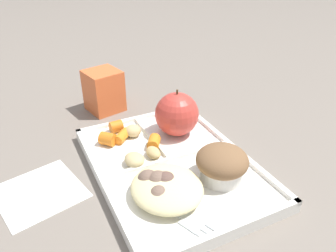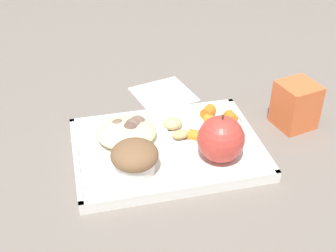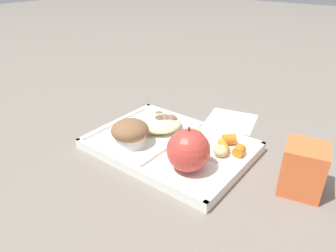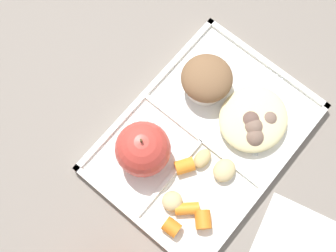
{
  "view_description": "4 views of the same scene",
  "coord_description": "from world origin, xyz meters",
  "views": [
    {
      "loc": [
        0.4,
        -0.2,
        0.35
      ],
      "look_at": [
        -0.04,
        0.01,
        0.07
      ],
      "focal_mm": 35.62,
      "sensor_mm": 36.0,
      "label": 1
    },
    {
      "loc": [
        0.15,
        0.65,
        0.52
      ],
      "look_at": [
        -0.0,
        0.01,
        0.07
      ],
      "focal_mm": 48.72,
      "sensor_mm": 36.0,
      "label": 2
    },
    {
      "loc": [
        -0.35,
        0.46,
        0.37
      ],
      "look_at": [
        0.01,
        -0.0,
        0.05
      ],
      "focal_mm": 33.17,
      "sensor_mm": 36.0,
      "label": 3
    },
    {
      "loc": [
        -0.19,
        -0.09,
        0.71
      ],
      "look_at": [
        -0.03,
        0.05,
        0.06
      ],
      "focal_mm": 49.32,
      "sensor_mm": 36.0,
      "label": 4
    }
  ],
  "objects": [
    {
      "name": "potato_chunk_wedge",
      "position": [
        -0.11,
        -0.03,
        0.03
      ],
      "size": [
        0.04,
        0.04,
        0.02
      ],
      "primitive_type": "ellipsoid",
      "rotation": [
        0.0,
        0.0,
        0.76
      ],
      "color": "tan",
      "rests_on": "lunch_tray"
    },
    {
      "name": "carrot_slice_edge",
      "position": [
        -0.1,
        -0.05,
        0.02
      ],
      "size": [
        0.04,
        0.04,
        0.02
      ],
      "primitive_type": "cylinder",
      "rotation": [
        0.0,
        1.57,
        2.32
      ],
      "color": "orange",
      "rests_on": "lunch_tray"
    },
    {
      "name": "plastic_fork",
      "position": [
        0.11,
        -0.05,
        0.02
      ],
      "size": [
        0.14,
        0.07,
        0.0
      ],
      "color": "silver",
      "rests_on": "lunch_tray"
    },
    {
      "name": "milk_carton",
      "position": [
        -0.27,
        -0.03,
        0.05
      ],
      "size": [
        0.08,
        0.08,
        0.09
      ],
      "primitive_type": "cube",
      "rotation": [
        0.0,
        0.0,
        0.22
      ],
      "color": "orange",
      "rests_on": "ground"
    },
    {
      "name": "ground",
      "position": [
        0.0,
        0.0,
        0.0
      ],
      "size": [
        6.0,
        6.0,
        0.0
      ],
      "primitive_type": "plane",
      "color": "slate"
    },
    {
      "name": "meatball_front",
      "position": [
        0.06,
        -0.04,
        0.03
      ],
      "size": [
        0.04,
        0.04,
        0.04
      ],
      "primitive_type": "sphere",
      "color": "brown",
      "rests_on": "lunch_tray"
    },
    {
      "name": "meatball_center",
      "position": [
        0.05,
        -0.05,
        0.03
      ],
      "size": [
        0.04,
        0.04,
        0.04
      ],
      "primitive_type": "sphere",
      "color": "#755B4C",
      "rests_on": "lunch_tray"
    },
    {
      "name": "paper_napkin",
      "position": [
        -0.04,
        -0.21,
        0.0
      ],
      "size": [
        0.15,
        0.15,
        0.0
      ],
      "primitive_type": "cube",
      "rotation": [
        0.0,
        0.0,
        0.24
      ],
      "color": "white",
      "rests_on": "ground"
    },
    {
      "name": "meatball_side",
      "position": [
        0.08,
        -0.06,
        0.03
      ],
      "size": [
        0.03,
        0.03,
        0.03
      ],
      "primitive_type": "sphere",
      "color": "#755B4C",
      "rests_on": "lunch_tray"
    },
    {
      "name": "bran_muffin",
      "position": [
        0.07,
        0.05,
        0.04
      ],
      "size": [
        0.08,
        0.08,
        0.06
      ],
      "color": "silver",
      "rests_on": "lunch_tray"
    },
    {
      "name": "meatball_back",
      "position": [
        0.04,
        -0.06,
        0.03
      ],
      "size": [
        0.03,
        0.03,
        0.03
      ],
      "primitive_type": "sphere",
      "color": "#755B4C",
      "rests_on": "lunch_tray"
    },
    {
      "name": "lunch_tray",
      "position": [
        -0.0,
        0.0,
        0.01
      ],
      "size": [
        0.34,
        0.24,
        0.02
      ],
      "color": "white",
      "rests_on": "ground"
    },
    {
      "name": "carrot_slice_tilted",
      "position": [
        -0.14,
        -0.05,
        0.03
      ],
      "size": [
        0.02,
        0.02,
        0.02
      ],
      "primitive_type": "cylinder",
      "rotation": [
        0.0,
        1.57,
        4.77
      ],
      "color": "orange",
      "rests_on": "lunch_tray"
    },
    {
      "name": "potato_chunk_large",
      "position": [
        -0.02,
        -0.06,
        0.03
      ],
      "size": [
        0.04,
        0.04,
        0.02
      ],
      "primitive_type": "ellipsoid",
      "rotation": [
        0.0,
        0.0,
        3.23
      ],
      "color": "tan",
      "rests_on": "lunch_tray"
    },
    {
      "name": "carrot_slice_center",
      "position": [
        -0.06,
        -0.01,
        0.03
      ],
      "size": [
        0.04,
        0.03,
        0.02
      ],
      "primitive_type": "cylinder",
      "rotation": [
        0.0,
        1.57,
        5.7
      ],
      "color": "orange",
      "rests_on": "lunch_tray"
    },
    {
      "name": "green_apple",
      "position": [
        -0.08,
        0.05,
        0.06
      ],
      "size": [
        0.08,
        0.08,
        0.09
      ],
      "color": "#C63D33",
      "rests_on": "lunch_tray"
    },
    {
      "name": "carrot_slice_small",
      "position": [
        -0.1,
        -0.08,
        0.03
      ],
      "size": [
        0.04,
        0.04,
        0.02
      ],
      "primitive_type": "cylinder",
      "rotation": [
        0.0,
        1.57,
        3.91
      ],
      "color": "orange",
      "rests_on": "lunch_tray"
    },
    {
      "name": "potato_chunk_browned",
      "position": [
        -0.03,
        -0.02,
        0.02
      ],
      "size": [
        0.03,
        0.02,
        0.02
      ],
      "primitive_type": "ellipsoid",
      "rotation": [
        0.0,
        0.0,
        3.2
      ],
      "color": "tan",
      "rests_on": "lunch_tray"
    },
    {
      "name": "egg_noodle_pile",
      "position": [
        0.07,
        -0.04,
        0.03
      ],
      "size": [
        0.11,
        0.1,
        0.03
      ],
      "primitive_type": "ellipsoid",
      "color": "beige",
      "rests_on": "lunch_tray"
    }
  ]
}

